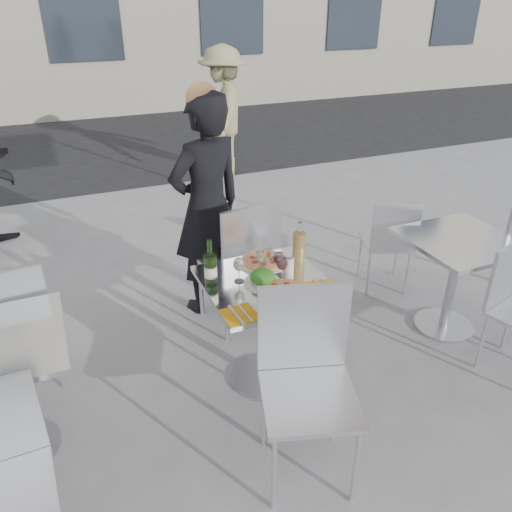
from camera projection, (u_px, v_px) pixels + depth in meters
name	position (u px, v px, depth m)	size (l,w,h in m)	color
ground	(265.00, 379.00, 3.32)	(80.00, 80.00, 0.00)	slate
street_asphalt	(112.00, 142.00, 8.61)	(24.00, 5.00, 0.00)	black
main_table	(266.00, 311.00, 3.06)	(0.72, 0.72, 0.75)	#B7BABF
side_table_right	(456.00, 265.00, 3.58)	(0.72, 0.72, 0.75)	#B7BABF
chair_far	(243.00, 255.00, 3.56)	(0.54, 0.55, 1.03)	silver
chair_near	(306.00, 369.00, 2.49)	(0.59, 0.59, 1.02)	silver
side_chair_lfar	(15.00, 318.00, 2.98)	(0.43, 0.44, 0.92)	silver
side_chair_rfar	(390.00, 238.00, 4.08)	(0.50, 0.50, 0.84)	silver
woman_diner	(207.00, 207.00, 3.72)	(0.62, 0.41, 1.71)	black
pedestrian_b	(224.00, 112.00, 6.72)	(1.10, 0.63, 1.71)	#91865D
pizza_near	(284.00, 293.00, 2.84)	(0.30, 0.30, 0.02)	#EAA65B
pizza_far	(264.00, 261.00, 3.16)	(0.31, 0.31, 0.03)	white
salad_plate	(263.00, 278.00, 2.93)	(0.22, 0.22, 0.09)	white
wine_bottle	(210.00, 268.00, 2.88)	(0.07, 0.07, 0.29)	#2C521F
carafe	(299.00, 248.00, 3.10)	(0.08, 0.08, 0.29)	tan
sugar_shaker	(289.00, 263.00, 3.06)	(0.06, 0.06, 0.11)	white
wineglass_white_a	(239.00, 265.00, 2.92)	(0.07, 0.07, 0.16)	white
wineglass_white_b	(261.00, 257.00, 3.01)	(0.07, 0.07, 0.16)	white
wineglass_red_a	(282.00, 264.00, 2.93)	(0.07, 0.07, 0.16)	white
wineglass_red_b	(279.00, 259.00, 2.99)	(0.07, 0.07, 0.16)	white
napkin_left	(240.00, 315.00, 2.66)	(0.19, 0.20, 0.01)	orange
napkin_right	(322.00, 288.00, 2.90)	(0.21, 0.21, 0.01)	orange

